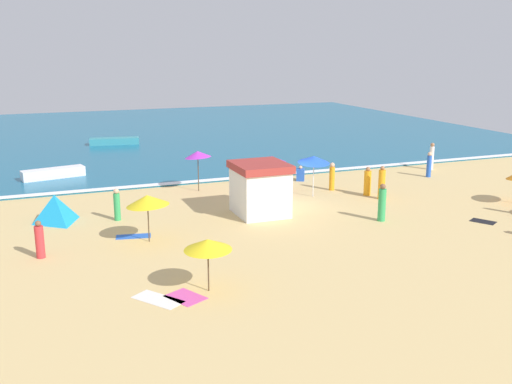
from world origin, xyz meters
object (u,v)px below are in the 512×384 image
beachgoer_0 (429,165)px  beachgoer_3 (117,205)px  beach_umbrella_2 (147,200)px  beach_tent (55,208)px  beachgoer_7 (382,203)px  beach_umbrella_5 (208,245)px  beachgoer_5 (432,156)px  beachgoer_1 (40,241)px  beachgoer_11 (300,174)px  beachgoer_4 (382,184)px  small_boat_0 (114,141)px  beach_umbrella_4 (272,160)px  beachgoer_8 (367,182)px  beachgoer_2 (332,177)px  beach_umbrella_1 (314,159)px  beach_umbrella_3 (198,154)px  small_boat_1 (53,173)px  lifeguard_cabana (260,188)px

beachgoer_0 → beachgoer_3: size_ratio=1.03×
beach_umbrella_2 → beach_tent: size_ratio=0.98×
beachgoer_7 → beach_umbrella_5: bearing=-154.1°
beach_umbrella_2 → beachgoer_5: (20.82, 8.04, -0.92)m
beachgoer_1 → beachgoer_11: size_ratio=1.61×
beachgoer_3 → beachgoer_4: beachgoer_4 is taller
beach_umbrella_5 → beachgoer_1: 7.65m
beachgoer_3 → small_boat_0: size_ratio=0.37×
beach_umbrella_4 → small_boat_0: size_ratio=0.51×
beach_umbrella_5 → beachgoer_8: bearing=37.9°
beach_tent → beachgoer_3: 2.93m
beachgoer_2 → beachgoer_7: (-0.76, -6.32, 0.07)m
beachgoer_3 → beachgoer_5: size_ratio=0.85×
beachgoer_11 → beach_umbrella_4: bearing=-147.0°
beachgoer_0 → beach_umbrella_1: bearing=-168.8°
beach_umbrella_2 → beach_umbrella_5: beach_umbrella_2 is taller
beach_umbrella_1 → beachgoer_11: (1.06, 3.83, -1.70)m
beach_umbrella_2 → beachgoer_8: size_ratio=1.52×
beachgoer_1 → beachgoer_5: size_ratio=0.83×
beachgoer_5 → beachgoer_2: bearing=-163.4°
beach_umbrella_3 → beachgoer_0: beach_umbrella_3 is taller
beach_umbrella_4 → beachgoer_3: (-9.19, -2.77, -1.07)m
beach_umbrella_2 → small_boat_0: bearing=85.1°
beach_umbrella_3 → beachgoer_7: size_ratio=1.32×
beach_umbrella_2 → beachgoer_7: bearing=-5.2°
beachgoer_3 → small_boat_1: 10.75m
beach_umbrella_2 → beach_umbrella_5: 5.97m
beach_umbrella_1 → beach_tent: (-13.59, 0.27, -1.45)m
beachgoer_7 → beachgoer_11: beachgoer_7 is taller
beach_umbrella_3 → beachgoer_2: 7.85m
beach_umbrella_1 → beachgoer_2: bearing=29.1°
beachgoer_2 → beachgoer_11: beachgoer_2 is taller
beach_umbrella_2 → beachgoer_4: size_ratio=1.35×
beachgoer_1 → beachgoer_5: (25.20, 8.45, 0.19)m
small_boat_0 → small_boat_1: 13.00m
beachgoer_4 → beachgoer_5: bearing=36.0°
beach_umbrella_1 → small_boat_1: 16.56m
beach_umbrella_1 → beachgoer_3: size_ratio=1.52×
beach_umbrella_3 → beachgoer_7: beach_umbrella_3 is taller
beachgoer_3 → beachgoer_7: beachgoer_7 is taller
beachgoer_2 → beach_umbrella_3: bearing=160.5°
beachgoer_8 → small_boat_0: size_ratio=0.39×
lifeguard_cabana → beachgoer_0: 13.83m
beachgoer_0 → beachgoer_8: (-6.21, -2.67, -0.04)m
beachgoer_8 → beachgoer_11: bearing=112.0°
beach_umbrella_4 → beachgoer_3: size_ratio=1.35×
beach_umbrella_5 → beachgoer_8: 15.38m
beach_umbrella_4 → small_boat_1: bearing=146.5°
beachgoer_8 → beachgoer_11: 5.07m
beachgoer_5 → small_boat_1: 24.82m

